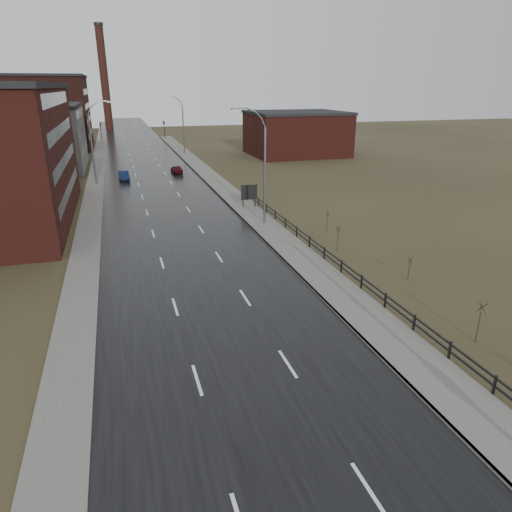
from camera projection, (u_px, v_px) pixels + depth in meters
road at (155, 184)px, 65.35m from camera, size 14.00×300.00×0.06m
sidewalk_right at (266, 226)px, 45.25m from camera, size 3.20×180.00×0.18m
curb_right at (251, 228)px, 44.84m from camera, size 0.16×180.00×0.18m
sidewalk_left at (95, 187)px, 63.11m from camera, size 2.40×260.00×0.12m
warehouse_mid at (31, 137)px, 74.77m from camera, size 16.32×20.40×10.50m
warehouse_far at (25, 113)px, 99.44m from camera, size 26.52×24.48×15.50m
building_right at (296, 133)px, 91.83m from camera, size 18.36×16.32×8.50m
smokestack at (104, 78)px, 139.00m from camera, size 2.70×2.70×30.70m
streetlight_right_mid at (262, 167)px, 44.11m from camera, size 3.36×0.28×11.35m
streetlight_left at (94, 143)px, 63.02m from camera, size 3.36×0.28×11.35m
streetlight_right_far at (182, 125)px, 92.53m from camera, size 3.36×0.28×11.35m
guardrail at (367, 284)px, 30.53m from camera, size 0.10×53.05×1.10m
shrub_c at (479, 320)px, 24.59m from camera, size 0.58×0.61×2.45m
shrub_d at (409, 268)px, 32.63m from camera, size 0.43×0.45×1.79m
shrub_e at (338, 238)px, 38.28m from camera, size 0.55×0.57×2.30m
shrub_f at (327, 219)px, 44.20m from camera, size 0.47×0.49×1.96m
billboard at (249, 193)px, 51.66m from camera, size 1.90×0.17×2.75m
traffic_light_left at (100, 122)px, 115.38m from camera, size 0.58×2.73×5.30m
traffic_light_right at (164, 121)px, 119.72m from camera, size 0.58×2.73×5.30m
car_near at (124, 176)px, 67.60m from camera, size 1.61×4.08×1.32m
car_far at (177, 169)px, 73.05m from camera, size 1.73×3.84×1.28m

